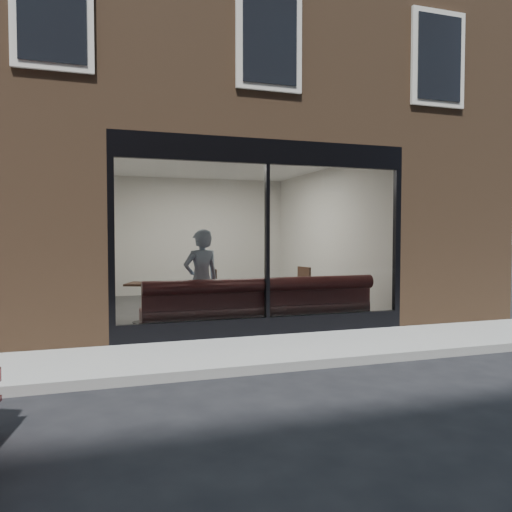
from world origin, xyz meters
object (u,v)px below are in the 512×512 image
object	(u,v)px
cafe_table_right	(293,283)
banquette	(259,318)
cafe_table_left	(144,284)
cafe_chair_left	(205,303)
person	(201,281)
cafe_chair_right	(297,300)

from	to	relation	value
cafe_table_right	banquette	bearing A→B (deg)	-146.79
banquette	cafe_table_right	xyz separation A→B (m)	(0.84, 0.55, 0.52)
cafe_table_left	cafe_chair_left	world-z (taller)	cafe_table_left
person	cafe_chair_right	size ratio (longest dim) A/B	3.71
cafe_table_left	cafe_table_right	distance (m)	2.78
cafe_chair_left	cafe_chair_right	size ratio (longest dim) A/B	0.89
cafe_table_left	person	bearing A→B (deg)	-52.64
banquette	cafe_table_right	distance (m)	1.13
cafe_chair_left	cafe_chair_right	xyz separation A→B (m)	(2.01, -0.05, 0.00)
cafe_table_left	banquette	bearing A→B (deg)	-36.28
cafe_table_right	cafe_chair_left	xyz separation A→B (m)	(-1.39, 1.36, -0.50)
cafe_chair_right	person	bearing A→B (deg)	24.24
cafe_table_left	cafe_chair_left	distance (m)	1.49
cafe_table_right	cafe_chair_left	bearing A→B (deg)	135.43
banquette	cafe_chair_left	world-z (taller)	banquette
banquette	person	world-z (taller)	person
cafe_chair_left	cafe_table_left	bearing A→B (deg)	27.38
banquette	cafe_table_right	size ratio (longest dim) A/B	5.91
banquette	cafe_table_right	world-z (taller)	cafe_table_right
person	cafe_table_left	world-z (taller)	person
banquette	cafe_table_left	world-z (taller)	cafe_table_left
cafe_table_right	cafe_chair_right	size ratio (longest dim) A/B	1.44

